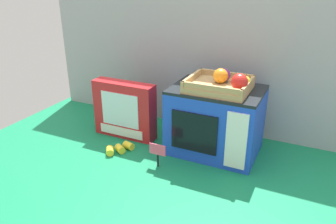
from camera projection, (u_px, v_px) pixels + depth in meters
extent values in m
plane|color=#147A4C|center=(177.00, 144.00, 1.50)|extent=(1.70, 1.70, 0.00)
cube|color=#A0A3A8|center=(199.00, 56.00, 1.56)|extent=(1.61, 0.03, 0.71)
cube|color=blue|center=(215.00, 121.00, 1.40)|extent=(0.37, 0.27, 0.27)
cube|color=black|center=(217.00, 90.00, 1.34)|extent=(0.37, 0.27, 0.01)
cube|color=black|center=(194.00, 133.00, 1.30)|extent=(0.19, 0.01, 0.16)
cube|color=white|center=(236.00, 141.00, 1.24)|extent=(0.08, 0.01, 0.23)
cube|color=tan|center=(219.00, 87.00, 1.32)|extent=(0.24, 0.21, 0.02)
cube|color=tan|center=(211.00, 88.00, 1.23)|extent=(0.24, 0.01, 0.02)
cube|color=tan|center=(227.00, 74.00, 1.39)|extent=(0.24, 0.01, 0.02)
cube|color=tan|center=(192.00, 77.00, 1.36)|extent=(0.01, 0.21, 0.02)
cube|color=tan|center=(248.00, 85.00, 1.27)|extent=(0.01, 0.21, 0.02)
ellipsoid|color=yellow|center=(242.00, 81.00, 1.27)|extent=(0.08, 0.09, 0.05)
sphere|color=red|center=(239.00, 82.00, 1.24)|extent=(0.06, 0.06, 0.06)
sphere|color=#72287F|center=(224.00, 75.00, 1.33)|extent=(0.06, 0.06, 0.06)
sphere|color=orange|center=(220.00, 76.00, 1.31)|extent=(0.06, 0.06, 0.06)
cube|color=red|center=(125.00, 110.00, 1.53)|extent=(0.30, 0.08, 0.26)
cube|color=silver|center=(120.00, 110.00, 1.49)|extent=(0.19, 0.00, 0.16)
cube|color=white|center=(121.00, 132.00, 1.54)|extent=(0.23, 0.00, 0.04)
cylinder|color=black|center=(158.00, 160.00, 1.32)|extent=(0.01, 0.01, 0.06)
cube|color=#F44C6B|center=(157.00, 150.00, 1.30)|extent=(0.07, 0.00, 0.05)
cylinder|color=yellow|center=(110.00, 151.00, 1.41)|extent=(0.05, 0.06, 0.03)
cylinder|color=yellow|center=(120.00, 149.00, 1.43)|extent=(0.06, 0.05, 0.03)
cylinder|color=yellow|center=(129.00, 146.00, 1.45)|extent=(0.05, 0.04, 0.03)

